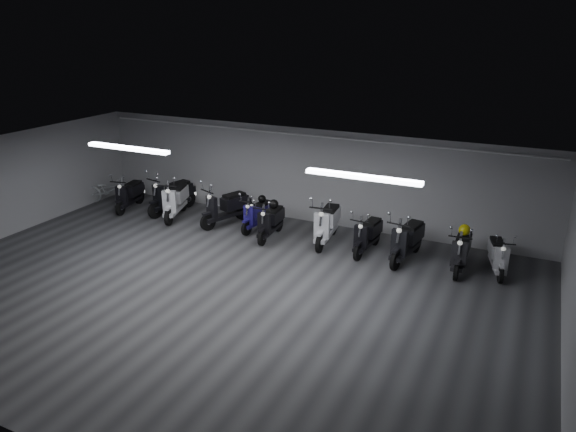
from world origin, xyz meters
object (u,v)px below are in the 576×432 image
at_px(scooter_2, 175,194).
at_px(scooter_4, 258,210).
at_px(scooter_9, 462,245).
at_px(helmet_1, 465,230).
at_px(scooter_10, 499,250).
at_px(scooter_6, 327,217).
at_px(bicycle, 108,187).
at_px(scooter_3, 226,202).
at_px(scooter_5, 271,216).
at_px(helmet_2, 274,204).
at_px(helmet_0, 262,199).
at_px(scooter_0, 129,190).
at_px(scooter_1, 171,190).
at_px(scooter_7, 368,229).
at_px(scooter_8, 407,234).

relative_size(scooter_2, scooter_4, 1.23).
height_order(scooter_9, helmet_1, scooter_9).
bearing_deg(scooter_10, scooter_6, 165.73).
distance_m(bicycle, helmet_1, 11.27).
bearing_deg(scooter_3, bicycle, -159.61).
height_order(scooter_10, helmet_1, scooter_10).
bearing_deg(scooter_2, scooter_5, -21.62).
distance_m(scooter_2, bicycle, 2.86).
relative_size(scooter_4, helmet_2, 6.19).
height_order(bicycle, helmet_0, bicycle).
bearing_deg(scooter_10, scooter_9, -179.48).
bearing_deg(scooter_0, scooter_1, 1.48).
height_order(scooter_1, scooter_10, scooter_1).
bearing_deg(scooter_10, scooter_3, 165.46).
distance_m(scooter_4, helmet_2, 0.72).
height_order(scooter_1, scooter_4, scooter_1).
xyz_separation_m(scooter_1, scooter_4, (3.12, -0.12, -0.14)).
bearing_deg(scooter_0, bicycle, 158.13).
distance_m(scooter_9, scooter_10, 0.85).
xyz_separation_m(scooter_7, helmet_2, (-2.72, 0.04, 0.27)).
height_order(scooter_3, helmet_1, scooter_3).
xyz_separation_m(scooter_6, scooter_9, (3.52, -0.19, -0.09)).
distance_m(scooter_2, helmet_0, 2.79).
distance_m(scooter_6, scooter_9, 3.53).
height_order(scooter_8, helmet_0, scooter_8).
bearing_deg(scooter_3, helmet_1, 21.77).
xyz_separation_m(scooter_4, scooter_5, (0.64, -0.43, 0.03)).
distance_m(helmet_1, helmet_2, 5.06).
xyz_separation_m(scooter_1, bicycle, (-2.46, -0.12, -0.21)).
xyz_separation_m(scooter_0, scooter_5, (5.17, -0.23, -0.02)).
xyz_separation_m(scooter_2, scooter_7, (6.08, -0.03, -0.10)).
relative_size(scooter_3, scooter_6, 0.97).
bearing_deg(scooter_8, scooter_9, 9.86).
distance_m(scooter_0, scooter_5, 5.17).
xyz_separation_m(scooter_5, scooter_10, (5.87, 0.37, -0.04)).
bearing_deg(helmet_2, scooter_8, -1.76).
relative_size(scooter_2, helmet_2, 7.63).
xyz_separation_m(scooter_8, helmet_2, (-3.76, 0.12, 0.20)).
xyz_separation_m(scooter_7, scooter_8, (1.04, -0.08, 0.08)).
bearing_deg(helmet_1, helmet_0, 177.39).
bearing_deg(scooter_10, scooter_5, 168.90).
height_order(scooter_2, helmet_2, scooter_2).
bearing_deg(scooter_10, scooter_2, 166.19).
xyz_separation_m(scooter_8, helmet_0, (-4.36, 0.53, 0.14)).
distance_m(scooter_0, scooter_1, 1.45).
height_order(scooter_5, scooter_10, scooter_5).
height_order(scooter_0, scooter_6, scooter_6).
distance_m(scooter_1, bicycle, 2.47).
distance_m(scooter_10, helmet_2, 5.89).
bearing_deg(helmet_1, scooter_4, 179.66).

